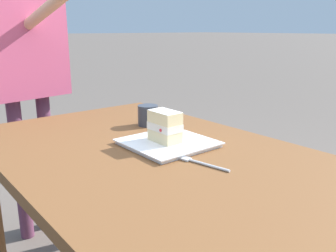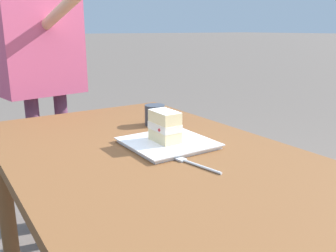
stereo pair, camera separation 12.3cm
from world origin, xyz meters
The scene contains 6 objects.
patio_table centered at (0.00, 0.00, 0.62)m, with size 1.48×0.87×0.71m.
dessert_plate centered at (0.06, -0.08, 0.72)m, with size 0.28×0.28×0.02m.
cake_slice centered at (0.06, -0.07, 0.78)m, with size 0.11×0.08×0.11m.
dessert_fork centered at (-0.14, -0.04, 0.72)m, with size 0.17×0.05×0.01m.
coffee_cup centered at (0.32, -0.19, 0.76)m, with size 0.08×0.08×0.08m.
diner_person centered at (1.00, 0.08, 1.02)m, with size 0.56×0.44×1.52m.
Camera 1 is at (-0.86, 0.67, 1.11)m, focal length 38.45 mm.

